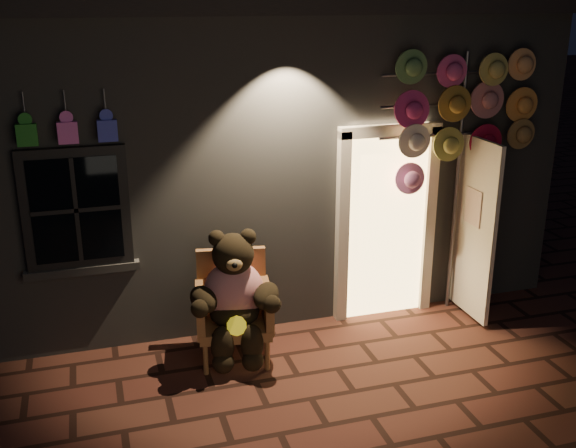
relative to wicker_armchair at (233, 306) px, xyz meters
name	(u,v)px	position (x,y,z in m)	size (l,w,h in m)	color
ground	(311,399)	(0.49, -1.01, -0.53)	(60.00, 60.00, 0.00)	#4F291E
shop_building	(219,130)	(0.49, 2.97, 1.20)	(7.30, 5.95, 3.51)	slate
wicker_armchair	(233,306)	(0.00, 0.00, 0.00)	(0.82, 0.76, 1.07)	olive
teddy_bear	(234,296)	(-0.01, -0.14, 0.17)	(0.95, 0.80, 1.32)	red
hat_rack	(463,112)	(2.59, 0.26, 1.78)	(1.80, 0.22, 2.95)	#59595E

